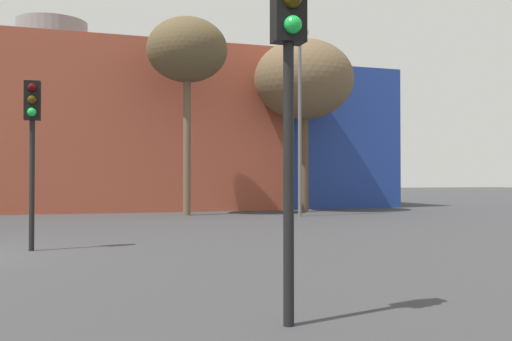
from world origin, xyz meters
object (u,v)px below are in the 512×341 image
at_px(traffic_light_island, 32,126).
at_px(street_lamp, 300,111).
at_px(bare_tree_0, 187,52).
at_px(bare_tree_1, 304,80).
at_px(traffic_light_near_right, 289,58).

distance_m(traffic_light_island, street_lamp, 14.77).
height_order(bare_tree_0, street_lamp, bare_tree_0).
bearing_deg(bare_tree_1, traffic_light_near_right, -113.32).
bearing_deg(street_lamp, traffic_light_island, -137.25).
bearing_deg(traffic_light_near_right, bare_tree_0, 172.51).
bearing_deg(bare_tree_0, street_lamp, -26.90).
bearing_deg(traffic_light_island, bare_tree_1, 139.15).
xyz_separation_m(traffic_light_island, bare_tree_0, (6.10, 12.31, 4.73)).
bearing_deg(traffic_light_near_right, bare_tree_1, 157.53).
distance_m(traffic_light_island, bare_tree_0, 14.53).
xyz_separation_m(bare_tree_0, bare_tree_1, (6.37, 1.20, -0.80)).
height_order(traffic_light_island, street_lamp, street_lamp).
height_order(traffic_light_island, bare_tree_0, bare_tree_0).
height_order(bare_tree_0, bare_tree_1, bare_tree_0).
distance_m(bare_tree_1, street_lamp, 4.46).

